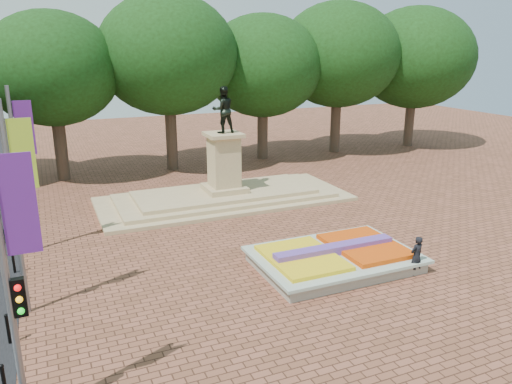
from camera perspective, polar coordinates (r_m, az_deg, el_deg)
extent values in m
plane|color=brown|center=(21.54, 3.76, -6.85)|extent=(90.00, 90.00, 0.00)
cube|color=gray|center=(20.33, 8.91, -7.80)|extent=(6.00, 4.00, 0.45)
cube|color=#ADBBAA|center=(20.22, 8.94, -7.09)|extent=(6.30, 4.30, 0.12)
cube|color=#EF5E0D|center=(20.94, 12.34, -6.05)|extent=(2.60, 3.40, 0.22)
cube|color=yellow|center=(19.48, 5.31, -7.50)|extent=(2.60, 3.40, 0.18)
cube|color=#482D7D|center=(20.13, 8.97, -6.51)|extent=(5.20, 0.55, 0.38)
cube|color=tan|center=(28.41, -3.60, -0.81)|extent=(14.00, 6.00, 0.20)
cube|color=tan|center=(28.35, -3.61, -0.43)|extent=(12.00, 5.00, 0.20)
cube|color=tan|center=(28.29, -3.61, -0.04)|extent=(10.00, 4.00, 0.20)
cube|color=tan|center=(28.22, -3.62, 0.45)|extent=(2.20, 2.20, 0.30)
cube|color=tan|center=(27.84, -3.68, 3.52)|extent=(1.50, 1.50, 2.80)
cube|color=tan|center=(27.54, -3.74, 6.56)|extent=(1.90, 1.90, 0.20)
imported|color=black|center=(27.35, -3.79, 9.35)|extent=(1.22, 0.95, 2.50)
cylinder|color=#3C2B20|center=(36.16, -21.33, 4.93)|extent=(0.80, 0.80, 4.00)
ellipsoid|color=black|center=(35.62, -22.13, 12.34)|extent=(8.80, 8.80, 7.48)
cylinder|color=#3C2B20|center=(37.05, -10.45, 6.03)|extent=(0.80, 0.80, 4.00)
ellipsoid|color=black|center=(36.52, -10.84, 13.29)|extent=(8.80, 8.80, 7.48)
cylinder|color=#3C2B20|center=(39.19, -0.39, 6.86)|extent=(0.80, 0.80, 4.00)
ellipsoid|color=black|center=(38.69, -0.40, 13.73)|extent=(8.80, 8.80, 7.48)
cylinder|color=#3C2B20|center=(42.39, 8.42, 7.41)|extent=(0.80, 0.80, 4.00)
ellipsoid|color=black|center=(41.93, 8.69, 13.76)|extent=(8.80, 8.80, 7.48)
cylinder|color=#3C2B20|center=(46.43, 15.86, 7.74)|extent=(0.80, 0.80, 4.00)
ellipsoid|color=black|center=(46.01, 16.33, 13.52)|extent=(8.80, 8.80, 7.48)
cylinder|color=slate|center=(12.17, -26.54, -9.65)|extent=(0.16, 0.16, 7.00)
cube|color=#5B1D7C|center=(11.52, -25.45, -1.31)|extent=(0.70, 0.04, 2.20)
cylinder|color=slate|center=(17.32, -25.87, -2.04)|extent=(0.16, 0.16, 7.00)
cube|color=#ABC828|center=(16.87, -25.11, 3.94)|extent=(0.70, 0.04, 2.20)
cylinder|color=slate|center=(22.63, -25.52, 2.04)|extent=(0.16, 0.16, 7.00)
cube|color=#5B1D7C|center=(22.29, -24.93, 6.66)|extent=(0.70, 0.04, 2.20)
cube|color=black|center=(12.28, -25.42, -10.82)|extent=(0.28, 0.18, 0.90)
cube|color=black|center=(17.40, -25.10, -2.91)|extent=(0.28, 0.18, 0.90)
cylinder|color=black|center=(14.65, -26.84, -18.87)|extent=(0.10, 0.10, 0.90)
sphere|color=black|center=(14.40, -27.09, -17.32)|extent=(0.12, 0.12, 0.12)
cylinder|color=black|center=(16.87, -26.46, -13.94)|extent=(0.10, 0.10, 0.90)
sphere|color=black|center=(16.65, -26.66, -12.54)|extent=(0.12, 0.12, 0.12)
cylinder|color=black|center=(19.19, -26.18, -10.18)|extent=(0.10, 0.10, 0.90)
sphere|color=black|center=(18.99, -26.36, -8.91)|extent=(0.12, 0.12, 0.12)
cylinder|color=black|center=(21.57, -25.96, -7.24)|extent=(0.10, 0.10, 0.90)
sphere|color=black|center=(21.39, -26.12, -6.09)|extent=(0.12, 0.12, 0.12)
cylinder|color=black|center=(23.99, -25.80, -4.89)|extent=(0.10, 0.10, 0.90)
sphere|color=black|center=(23.84, -25.93, -3.84)|extent=(0.12, 0.12, 0.12)
imported|color=black|center=(20.08, 17.86, -6.98)|extent=(0.62, 0.45, 1.58)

